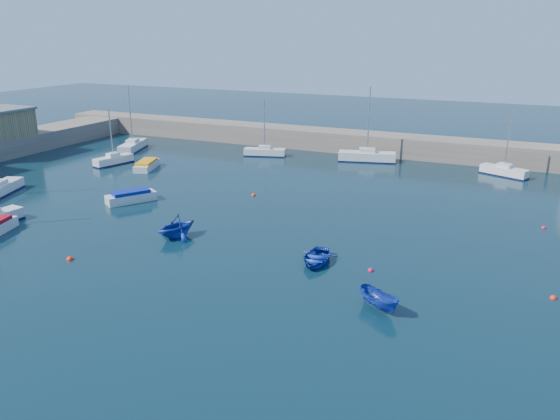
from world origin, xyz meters
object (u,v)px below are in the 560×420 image
at_px(sailboat_3, 113,160).
at_px(motorboat_1, 131,196).
at_px(sailboat_4, 133,146).
at_px(sailboat_6, 367,156).
at_px(dinghy_left, 176,226).
at_px(dinghy_right, 379,300).
at_px(sailboat_5, 265,152).
at_px(dinghy_center, 316,258).
at_px(motorboat_2, 147,165).
at_px(sailboat_7, 504,171).

height_order(sailboat_3, motorboat_1, sailboat_3).
relative_size(sailboat_4, sailboat_6, 0.95).
xyz_separation_m(motorboat_1, dinghy_left, (9.35, -6.04, 0.40)).
height_order(sailboat_4, dinghy_right, sailboat_4).
relative_size(sailboat_5, dinghy_center, 1.92).
relative_size(sailboat_3, motorboat_2, 1.30).
bearing_deg(sailboat_7, sailboat_3, 130.56).
bearing_deg(sailboat_3, motorboat_1, -29.67).
bearing_deg(dinghy_left, sailboat_5, 121.06).
height_order(sailboat_5, dinghy_center, sailboat_5).
bearing_deg(dinghy_center, dinghy_right, -45.35).
relative_size(sailboat_3, dinghy_center, 1.82).
relative_size(sailboat_6, dinghy_left, 2.62).
bearing_deg(sailboat_7, dinghy_left, 167.51).
xyz_separation_m(dinghy_left, dinghy_right, (17.57, -4.99, -0.34)).
bearing_deg(sailboat_3, sailboat_6, 41.63).
distance_m(sailboat_3, motorboat_1, 16.60).
distance_m(sailboat_7, dinghy_right, 36.60).
relative_size(sailboat_5, dinghy_right, 2.36).
xyz_separation_m(motorboat_2, dinghy_right, (33.82, -22.40, 0.11)).
distance_m(sailboat_5, dinghy_left, 30.21).
height_order(sailboat_6, dinghy_right, sailboat_6).
distance_m(motorboat_2, dinghy_right, 40.57).
height_order(sailboat_4, dinghy_left, sailboat_4).
xyz_separation_m(sailboat_3, dinghy_center, (33.17, -17.72, -0.18)).
distance_m(sailboat_6, dinghy_center, 32.61).
xyz_separation_m(sailboat_6, dinghy_left, (-6.37, -31.96, 0.27)).
height_order(sailboat_3, sailboat_6, sailboat_6).
bearing_deg(sailboat_3, dinghy_left, -25.29).
height_order(dinghy_center, dinghy_left, dinghy_left).
xyz_separation_m(sailboat_4, sailboat_5, (17.96, 4.22, -0.07)).
distance_m(sailboat_6, dinghy_right, 38.60).
distance_m(sailboat_3, dinghy_right, 44.95).
height_order(sailboat_3, dinghy_right, sailboat_3).
relative_size(sailboat_6, motorboat_2, 1.78).
bearing_deg(sailboat_4, sailboat_5, -5.61).
bearing_deg(motorboat_1, sailboat_4, 160.76).
bearing_deg(dinghy_right, dinghy_center, 82.26).
relative_size(sailboat_3, sailboat_7, 0.97).
xyz_separation_m(sailboat_7, dinghy_right, (-4.82, -36.28, 0.02)).
bearing_deg(motorboat_1, sailboat_7, 70.86).
relative_size(motorboat_2, dinghy_center, 1.39).
relative_size(sailboat_6, motorboat_1, 1.95).
bearing_deg(sailboat_5, sailboat_4, 86.86).
bearing_deg(sailboat_6, dinghy_center, 175.77).
height_order(sailboat_4, sailboat_7, sailboat_4).
bearing_deg(sailboat_6, sailboat_7, -106.25).
relative_size(sailboat_4, dinghy_center, 2.36).
bearing_deg(sailboat_3, sailboat_5, 53.18).
relative_size(sailboat_4, motorboat_1, 1.85).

